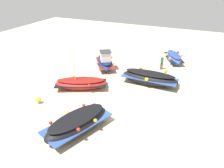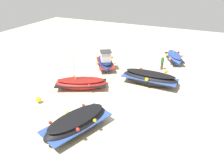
% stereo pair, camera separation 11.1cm
% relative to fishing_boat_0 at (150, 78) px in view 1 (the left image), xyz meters
% --- Properties ---
extents(ground_plane, '(59.74, 59.74, 0.00)m').
position_rel_fishing_boat_0_xyz_m(ground_plane, '(4.83, -0.29, -0.69)').
color(ground_plane, beige).
extents(fishing_boat_0, '(2.49, 5.51, 1.42)m').
position_rel_fishing_boat_0_xyz_m(fishing_boat_0, '(0.00, 0.00, 0.00)').
color(fishing_boat_0, black).
rests_on(fishing_boat_0, ground_plane).
extents(fishing_boat_1, '(5.41, 3.53, 1.29)m').
position_rel_fishing_boat_0_xyz_m(fishing_boat_1, '(8.86, -2.58, -0.04)').
color(fishing_boat_1, black).
rests_on(fishing_boat_1, ground_plane).
extents(fishing_boat_2, '(3.86, 5.24, 3.83)m').
position_rel_fishing_boat_0_xyz_m(fishing_boat_2, '(3.37, -5.63, -0.20)').
color(fishing_boat_2, maroon).
rests_on(fishing_boat_2, ground_plane).
extents(fishing_boat_4, '(4.44, 3.69, 2.21)m').
position_rel_fishing_boat_0_xyz_m(fishing_boat_4, '(-1.95, -5.74, 0.03)').
color(fishing_boat_4, navy).
rests_on(fishing_boat_4, ground_plane).
extents(fishing_boat_5, '(4.20, 3.01, 3.70)m').
position_rel_fishing_boat_0_xyz_m(fishing_boat_5, '(-7.08, 1.04, -0.13)').
color(fishing_boat_5, '#2D4C9E').
rests_on(fishing_boat_5, ground_plane).
extents(person_walking, '(0.32, 0.32, 1.59)m').
position_rel_fishing_boat_0_xyz_m(person_walking, '(-4.09, 0.24, 0.22)').
color(person_walking, brown).
rests_on(person_walking, ground_plane).
extents(mooring_buoy_1, '(0.45, 0.45, 0.57)m').
position_rel_fishing_boat_0_xyz_m(mooring_buoy_1, '(7.17, -7.46, -0.35)').
color(mooring_buoy_1, '#3F3F42').
rests_on(mooring_buoy_1, ground_plane).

